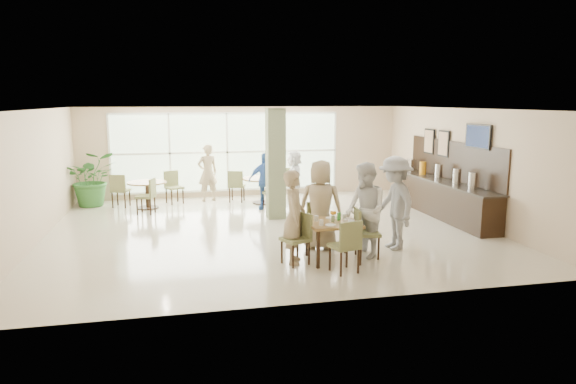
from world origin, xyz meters
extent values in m
plane|color=beige|center=(0.00, 0.00, 0.00)|extent=(10.00, 10.00, 0.00)
plane|color=white|center=(0.00, 0.00, 2.80)|extent=(10.00, 10.00, 0.00)
plane|color=#CFB494|center=(0.00, 4.50, 1.40)|extent=(10.00, 0.00, 10.00)
plane|color=#CFB494|center=(0.00, -4.50, 1.40)|extent=(10.00, 0.00, 10.00)
plane|color=#CFB494|center=(-5.00, 0.00, 1.40)|extent=(0.00, 9.00, 9.00)
plane|color=#CFB494|center=(5.00, 0.00, 1.40)|extent=(0.00, 9.00, 9.00)
plane|color=silver|center=(-0.50, 4.47, 1.40)|extent=(7.00, 0.00, 7.00)
cube|color=#596748|center=(0.40, 1.20, 1.40)|extent=(0.45, 0.45, 2.80)
cube|color=brown|center=(0.76, -2.56, 0.72)|extent=(0.94, 0.94, 0.05)
cube|color=black|center=(0.37, -2.96, 0.35)|extent=(0.06, 0.06, 0.70)
cube|color=black|center=(1.16, -2.96, 0.35)|extent=(0.06, 0.06, 0.70)
cube|color=black|center=(0.37, -2.16, 0.35)|extent=(0.06, 0.06, 0.70)
cube|color=black|center=(1.16, -2.16, 0.35)|extent=(0.06, 0.06, 0.70)
cylinder|color=brown|center=(-2.89, 3.14, 0.73)|extent=(1.07, 1.07, 0.04)
cylinder|color=black|center=(-2.89, 3.14, 0.35)|extent=(0.10, 0.10, 0.71)
cylinder|color=black|center=(-2.89, 3.14, 0.01)|extent=(0.60, 0.60, 0.03)
cylinder|color=brown|center=(0.39, 3.16, 0.73)|extent=(1.17, 1.17, 0.04)
cylinder|color=black|center=(0.39, 3.16, 0.35)|extent=(0.10, 0.10, 0.71)
cylinder|color=black|center=(0.39, 3.16, 0.01)|extent=(0.60, 0.60, 0.03)
cylinder|color=white|center=(1.05, -2.38, 0.80)|extent=(0.08, 0.08, 0.10)
cylinder|color=white|center=(0.48, -2.43, 0.80)|extent=(0.08, 0.08, 0.10)
cylinder|color=white|center=(0.48, -2.78, 0.80)|extent=(0.08, 0.08, 0.10)
cylinder|color=white|center=(0.93, -2.81, 0.80)|extent=(0.08, 0.08, 0.10)
cylinder|color=white|center=(0.64, -2.83, 0.76)|extent=(0.20, 0.20, 0.01)
cylinder|color=white|center=(0.81, -2.29, 0.76)|extent=(0.20, 0.20, 0.01)
cylinder|color=white|center=(1.08, -2.58, 0.76)|extent=(0.20, 0.20, 0.01)
cylinder|color=#99B27F|center=(0.76, -2.56, 0.81)|extent=(0.07, 0.07, 0.12)
sphere|color=orange|center=(0.79, -2.56, 0.92)|extent=(0.07, 0.07, 0.07)
sphere|color=orange|center=(0.75, -2.53, 0.92)|extent=(0.07, 0.07, 0.07)
sphere|color=orange|center=(0.75, -2.58, 0.92)|extent=(0.07, 0.07, 0.07)
cube|color=green|center=(0.91, -2.46, 0.82)|extent=(0.09, 0.08, 0.15)
cube|color=black|center=(4.68, 0.50, 0.45)|extent=(0.60, 4.60, 0.90)
cube|color=black|center=(4.68, 0.50, 0.92)|extent=(0.64, 4.70, 0.04)
cube|color=black|center=(4.97, 0.50, 1.45)|extent=(0.04, 4.60, 1.00)
cylinder|color=silver|center=(4.68, -0.90, 1.14)|extent=(0.20, 0.20, 0.40)
cylinder|color=silver|center=(4.68, -0.20, 1.14)|extent=(0.20, 0.20, 0.40)
cylinder|color=silver|center=(4.68, 0.70, 1.14)|extent=(0.20, 0.20, 0.40)
cylinder|color=orange|center=(4.68, 1.60, 1.12)|extent=(0.18, 0.18, 0.36)
cube|color=silver|center=(4.68, 2.30, 1.12)|extent=(0.18, 0.30, 0.36)
cube|color=black|center=(4.94, -0.60, 2.15)|extent=(0.06, 1.00, 0.58)
cube|color=#7F99CC|center=(4.92, -0.60, 2.15)|extent=(0.01, 0.92, 0.50)
cube|color=black|center=(4.95, 1.00, 1.85)|extent=(0.04, 0.55, 0.70)
cube|color=#965336|center=(4.92, 1.00, 1.85)|extent=(0.01, 0.47, 0.62)
cube|color=black|center=(4.95, 1.80, 1.85)|extent=(0.04, 0.55, 0.70)
cube|color=#965336|center=(4.92, 1.80, 1.85)|extent=(0.01, 0.47, 0.62)
imported|color=#2F6B2B|center=(-4.44, 3.81, 0.79)|extent=(1.65, 1.65, 1.57)
imported|color=tan|center=(0.03, -2.52, 0.87)|extent=(0.54, 0.71, 1.74)
imported|color=tan|center=(0.75, -1.75, 0.91)|extent=(1.01, 0.81, 1.82)
imported|color=white|center=(1.44, -2.45, 0.92)|extent=(0.80, 0.97, 1.83)
imported|color=#959597|center=(2.22, -2.07, 0.95)|extent=(0.78, 1.27, 1.90)
imported|color=#3D6AB9|center=(0.31, 2.33, 0.79)|extent=(1.05, 0.83, 1.57)
imported|color=white|center=(1.33, 3.11, 0.77)|extent=(1.02, 1.54, 1.53)
imported|color=tan|center=(-1.16, 3.82, 0.86)|extent=(0.71, 0.57, 1.71)
camera|label=1|loc=(-2.06, -11.52, 2.99)|focal=32.00mm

